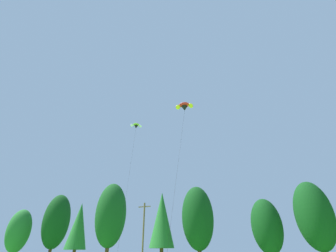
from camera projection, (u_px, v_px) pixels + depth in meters
The scene contains 11 objects.
treeline_tree_a at pixel (19, 231), 52.06m from camera, with size 4.89×4.89×11.44m.
treeline_tree_b at pixel (56, 221), 53.68m from camera, with size 5.83×5.83×14.91m.
treeline_tree_c at pixel (79, 225), 48.60m from camera, with size 4.27×4.27×12.11m.
treeline_tree_d at pixel (111, 214), 46.24m from camera, with size 5.94×5.94×15.33m.
treeline_tree_e at pixel (162, 219), 42.23m from camera, with size 4.39×4.39×12.66m.
treeline_tree_f at pixel (198, 217), 39.70m from camera, with size 5.32×5.32×13.03m.
treeline_tree_g at pixel (267, 226), 36.18m from camera, with size 4.58×4.58×10.30m.
treeline_tree_h at pixel (314, 215), 33.51m from camera, with size 5.07×5.07×12.12m.
utility_pole at pixel (143, 234), 36.71m from camera, with size 2.20×0.26×9.90m.
parafoil_kite_high_lime_white at pixel (136, 126), 45.24m from camera, with size 5.32×9.86×23.18m.
parafoil_kite_mid_red_yellow at pixel (184, 107), 36.08m from camera, with size 2.93×9.69×21.47m.
Camera 1 is at (10.88, 2.33, 2.56)m, focal length 25.05 mm.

